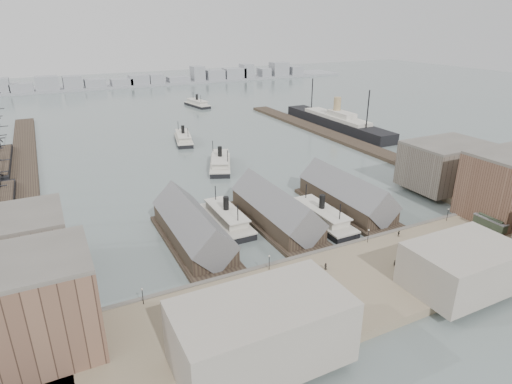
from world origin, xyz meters
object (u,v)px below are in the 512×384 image
ocean_steamer (336,121)px  horse_cart_right (409,264)px  tram (490,224)px  ferry_docked_west (226,218)px  horse_cart_left (189,302)px  horse_cart_center (323,281)px

ocean_steamer → horse_cart_right: bearing=-120.0°
ocean_steamer → tram: (-41.09, -127.73, 0.01)m
ferry_docked_west → horse_cart_left: (-23.50, -35.69, 0.56)m
horse_cart_left → horse_cart_center: horse_cart_center is taller
ocean_steamer → tram: size_ratio=9.02×
ocean_steamer → ferry_docked_west: bearing=-140.3°
ferry_docked_west → horse_cart_right: (28.73, -45.19, 0.58)m
ocean_steamer → horse_cart_center: (-99.07, -128.93, -0.90)m
ferry_docked_west → horse_cart_center: 42.18m
ferry_docked_west → tram: ferry_docked_west is taller
tram → horse_cart_right: bearing=-172.2°
tram → horse_cart_left: 87.55m
horse_cart_left → ferry_docked_west: bearing=-23.5°
horse_cart_left → horse_cart_center: (29.43, -6.07, 0.08)m
ferry_docked_west → horse_cart_right: ferry_docked_west is taller
tram → horse_cart_center: (-57.98, -1.20, -0.90)m
horse_cart_right → tram: bearing=-99.6°
horse_cart_left → horse_cart_right: horse_cart_right is taller
horse_cart_center → ferry_docked_west: bearing=-6.7°
tram → horse_cart_right: size_ratio=2.01×
ocean_steamer → tram: 134.18m
horse_cart_left → tram: bearing=-83.3°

